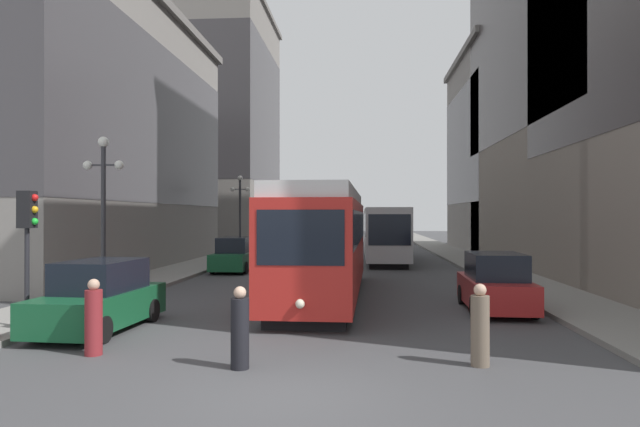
{
  "coord_description": "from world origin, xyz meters",
  "views": [
    {
      "loc": [
        1.35,
        -9.3,
        2.99
      ],
      "look_at": [
        -0.02,
        8.66,
        3.06
      ],
      "focal_mm": 31.61,
      "sensor_mm": 36.0,
      "label": 1
    }
  ],
  "objects_px": {
    "parked_car_left_mid": "(235,256)",
    "transit_bus": "(384,231)",
    "parked_car_right_far": "(495,284)",
    "pedestrian_on_sidewalk": "(94,320)",
    "streetcar": "(324,240)",
    "parked_car_left_near": "(100,298)",
    "traffic_light_near_left": "(28,222)",
    "pedestrian_crossing_near": "(240,330)",
    "pedestrian_crossing_far": "(480,328)",
    "lamp_post_left_far": "(240,203)",
    "lamp_post_left_near": "(103,193)"
  },
  "relations": [
    {
      "from": "transit_bus",
      "to": "lamp_post_left_near",
      "type": "bearing_deg",
      "value": -118.84
    },
    {
      "from": "parked_car_right_far",
      "to": "pedestrian_crossing_far",
      "type": "height_order",
      "value": "parked_car_right_far"
    },
    {
      "from": "streetcar",
      "to": "traffic_light_near_left",
      "type": "distance_m",
      "value": 9.89
    },
    {
      "from": "parked_car_left_near",
      "to": "traffic_light_near_left",
      "type": "relative_size",
      "value": 1.28
    },
    {
      "from": "lamp_post_left_far",
      "to": "lamp_post_left_near",
      "type": "bearing_deg",
      "value": -90.0
    },
    {
      "from": "streetcar",
      "to": "parked_car_left_mid",
      "type": "height_order",
      "value": "streetcar"
    },
    {
      "from": "traffic_light_near_left",
      "to": "lamp_post_left_far",
      "type": "bearing_deg",
      "value": 90.48
    },
    {
      "from": "parked_car_left_near",
      "to": "lamp_post_left_near",
      "type": "distance_m",
      "value": 5.46
    },
    {
      "from": "pedestrian_crossing_far",
      "to": "traffic_light_near_left",
      "type": "distance_m",
      "value": 11.28
    },
    {
      "from": "pedestrian_on_sidewalk",
      "to": "lamp_post_left_near",
      "type": "relative_size",
      "value": 0.3
    },
    {
      "from": "parked_car_left_mid",
      "to": "pedestrian_on_sidewalk",
      "type": "relative_size",
      "value": 2.69
    },
    {
      "from": "traffic_light_near_left",
      "to": "parked_car_right_far",
      "type": "bearing_deg",
      "value": 18.57
    },
    {
      "from": "parked_car_left_mid",
      "to": "traffic_light_near_left",
      "type": "distance_m",
      "value": 16.15
    },
    {
      "from": "transit_bus",
      "to": "pedestrian_on_sidewalk",
      "type": "distance_m",
      "value": 26.44
    },
    {
      "from": "parked_car_right_far",
      "to": "transit_bus",
      "type": "bearing_deg",
      "value": -79.88
    },
    {
      "from": "streetcar",
      "to": "pedestrian_crossing_near",
      "type": "xyz_separation_m",
      "value": [
        -0.98,
        -9.73,
        -1.35
      ]
    },
    {
      "from": "pedestrian_crossing_near",
      "to": "lamp_post_left_far",
      "type": "bearing_deg",
      "value": 6.21
    },
    {
      "from": "traffic_light_near_left",
      "to": "lamp_post_left_far",
      "type": "xyz_separation_m",
      "value": [
        -0.22,
        25.8,
        1.06
      ]
    },
    {
      "from": "transit_bus",
      "to": "pedestrian_on_sidewalk",
      "type": "relative_size",
      "value": 7.73
    },
    {
      "from": "lamp_post_left_far",
      "to": "parked_car_left_mid",
      "type": "bearing_deg",
      "value": -79.09
    },
    {
      "from": "pedestrian_on_sidewalk",
      "to": "lamp_post_left_far",
      "type": "bearing_deg",
      "value": 152.12
    },
    {
      "from": "traffic_light_near_left",
      "to": "streetcar",
      "type": "bearing_deg",
      "value": 43.97
    },
    {
      "from": "parked_car_left_near",
      "to": "traffic_light_near_left",
      "type": "xyz_separation_m",
      "value": [
        -1.68,
        -0.44,
        1.97
      ]
    },
    {
      "from": "transit_bus",
      "to": "parked_car_left_near",
      "type": "bearing_deg",
      "value": -110.16
    },
    {
      "from": "parked_car_right_far",
      "to": "pedestrian_on_sidewalk",
      "type": "bearing_deg",
      "value": 34.53
    },
    {
      "from": "transit_bus",
      "to": "lamp_post_left_far",
      "type": "distance_m",
      "value": 10.6
    },
    {
      "from": "lamp_post_left_near",
      "to": "lamp_post_left_far",
      "type": "relative_size",
      "value": 0.97
    },
    {
      "from": "parked_car_left_mid",
      "to": "lamp_post_left_near",
      "type": "relative_size",
      "value": 0.8
    },
    {
      "from": "lamp_post_left_near",
      "to": "pedestrian_crossing_far",
      "type": "bearing_deg",
      "value": -32.23
    },
    {
      "from": "pedestrian_crossing_far",
      "to": "lamp_post_left_far",
      "type": "relative_size",
      "value": 0.29
    },
    {
      "from": "pedestrian_crossing_near",
      "to": "lamp_post_left_near",
      "type": "relative_size",
      "value": 0.29
    },
    {
      "from": "lamp_post_left_near",
      "to": "parked_car_right_far",
      "type": "bearing_deg",
      "value": -1.75
    },
    {
      "from": "parked_car_left_mid",
      "to": "pedestrian_crossing_near",
      "type": "bearing_deg",
      "value": -76.77
    },
    {
      "from": "parked_car_left_near",
      "to": "pedestrian_crossing_near",
      "type": "xyz_separation_m",
      "value": [
        4.44,
        -3.32,
        -0.09
      ]
    },
    {
      "from": "parked_car_left_mid",
      "to": "transit_bus",
      "type": "bearing_deg",
      "value": 41.94
    },
    {
      "from": "traffic_light_near_left",
      "to": "lamp_post_left_near",
      "type": "xyz_separation_m",
      "value": [
        -0.22,
        4.64,
        0.95
      ]
    },
    {
      "from": "parked_car_left_mid",
      "to": "pedestrian_crossing_near",
      "type": "height_order",
      "value": "parked_car_left_mid"
    },
    {
      "from": "parked_car_left_near",
      "to": "traffic_light_near_left",
      "type": "distance_m",
      "value": 2.63
    },
    {
      "from": "parked_car_left_mid",
      "to": "lamp_post_left_far",
      "type": "xyz_separation_m",
      "value": [
        -1.9,
        9.85,
        3.03
      ]
    },
    {
      "from": "streetcar",
      "to": "transit_bus",
      "type": "distance_m",
      "value": 16.75
    },
    {
      "from": "pedestrian_crossing_near",
      "to": "pedestrian_on_sidewalk",
      "type": "relative_size",
      "value": 0.98
    },
    {
      "from": "streetcar",
      "to": "pedestrian_crossing_near",
      "type": "distance_m",
      "value": 9.88
    },
    {
      "from": "traffic_light_near_left",
      "to": "parked_car_left_near",
      "type": "bearing_deg",
      "value": 14.66
    },
    {
      "from": "parked_car_left_mid",
      "to": "traffic_light_near_left",
      "type": "relative_size",
      "value": 1.27
    },
    {
      "from": "pedestrian_crossing_near",
      "to": "pedestrian_crossing_far",
      "type": "xyz_separation_m",
      "value": [
        4.72,
        0.55,
        0.01
      ]
    },
    {
      "from": "parked_car_right_far",
      "to": "pedestrian_on_sidewalk",
      "type": "relative_size",
      "value": 2.63
    },
    {
      "from": "parked_car_right_far",
      "to": "lamp_post_left_far",
      "type": "xyz_separation_m",
      "value": [
        -12.87,
        21.55,
        3.03
      ]
    },
    {
      "from": "pedestrian_crossing_near",
      "to": "lamp_post_left_near",
      "type": "distance_m",
      "value": 10.29
    },
    {
      "from": "parked_car_left_mid",
      "to": "pedestrian_crossing_far",
      "type": "xyz_separation_m",
      "value": [
        9.16,
        -18.27,
        -0.08
      ]
    },
    {
      "from": "transit_bus",
      "to": "lamp_post_left_far",
      "type": "relative_size",
      "value": 2.22
    }
  ]
}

